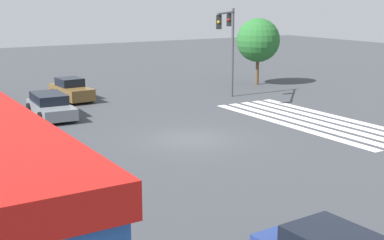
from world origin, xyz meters
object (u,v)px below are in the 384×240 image
Objects in this scene: car_2 at (51,106)px; traffic_signal_mast at (229,35)px; tree_corner_a at (258,40)px; car_1 at (71,90)px; fire_hydrant at (57,233)px.

traffic_signal_mast is at bearing 87.60° from car_2.
traffic_signal_mast is at bearing 126.64° from tree_corner_a.
tree_corner_a is (3.44, -17.94, 2.87)m from car_2.
car_1 is 15.40m from tree_corner_a.
car_1 is 5.43m from car_2.
traffic_signal_mast is 1.28× the size of car_2.
car_1 is 0.90× the size of car_2.
fire_hydrant is at bearing -23.33° from car_1.
traffic_signal_mast is at bearing -47.29° from fire_hydrant.
traffic_signal_mast is 23.17m from fire_hydrant.
tree_corner_a is 30.59m from fire_hydrant.
fire_hydrant is at bearing -13.65° from car_2.
tree_corner_a is at bearing 103.83° from car_2.
tree_corner_a is (4.55, -6.12, -0.84)m from traffic_signal_mast.
traffic_signal_mast is 11.27m from car_1.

